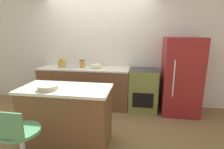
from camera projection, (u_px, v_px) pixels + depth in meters
ground_plane at (95, 111)px, 3.92m from camera, size 14.00×14.00×0.00m
wall_back at (100, 50)px, 4.24m from camera, size 8.00×0.06×2.60m
back_counter at (85, 87)px, 4.17m from camera, size 2.10×0.60×0.93m
kitchen_island at (67, 116)px, 2.71m from camera, size 1.36×0.66×0.92m
oven_range at (143, 90)px, 3.95m from camera, size 0.62×0.61×0.93m
refrigerator at (181, 76)px, 3.71m from camera, size 0.75×0.71×1.63m
stool_chair at (20, 144)px, 2.05m from camera, size 0.46×0.46×0.93m
kettle at (62, 63)px, 4.15m from camera, size 0.18×0.18×0.22m
mixing_bowl at (96, 66)px, 4.03m from camera, size 0.24×0.24×0.08m
canister_jar at (82, 64)px, 4.07m from camera, size 0.12×0.12×0.17m
fruit_bowl at (48, 87)px, 2.51m from camera, size 0.30×0.30×0.07m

